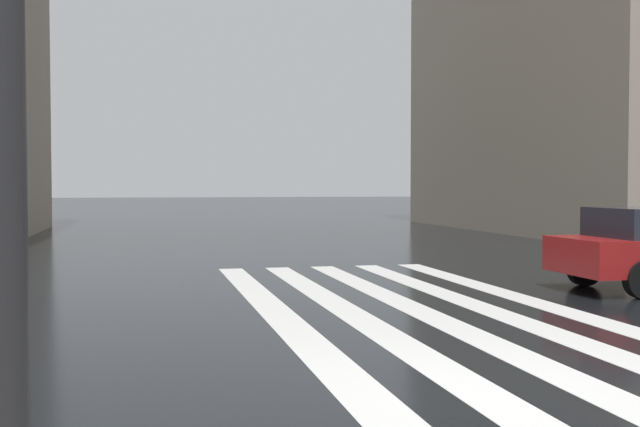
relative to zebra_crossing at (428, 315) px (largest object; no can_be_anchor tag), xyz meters
The scene contains 2 objects.
ground_plane 4.09m from the zebra_crossing, 167.74° to the left, with size 220.00×220.00×0.00m, color black.
zebra_crossing is the anchor object (origin of this frame).
Camera 1 is at (-5.97, 2.95, 1.79)m, focal length 43.42 mm.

